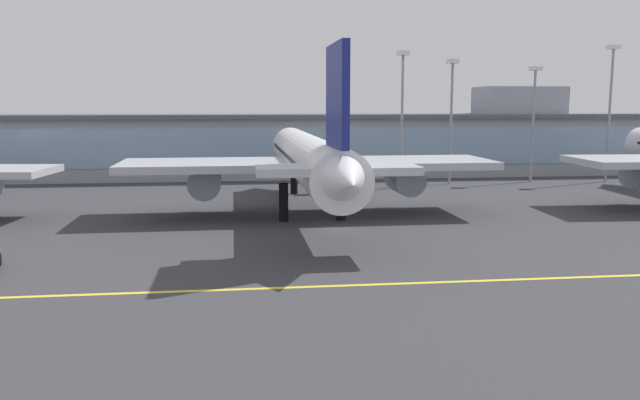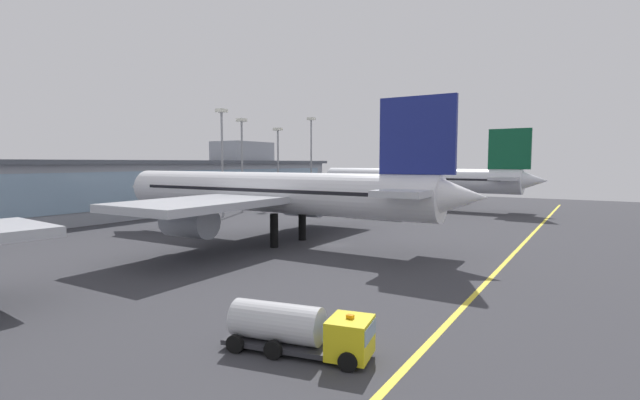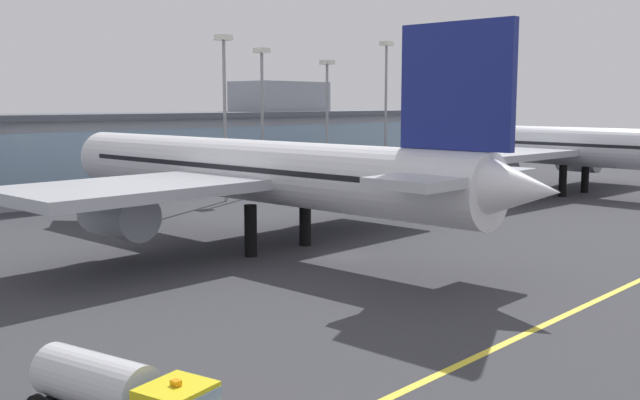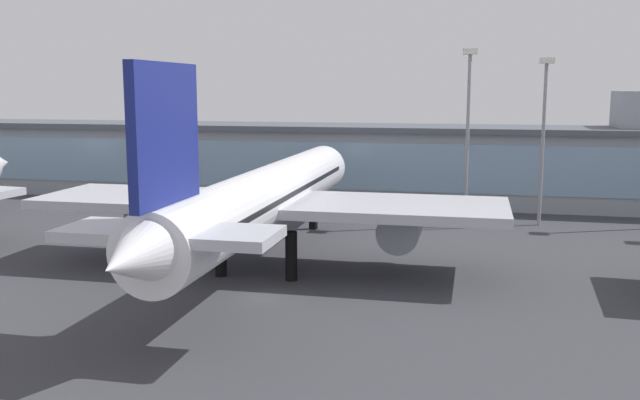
% 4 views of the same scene
% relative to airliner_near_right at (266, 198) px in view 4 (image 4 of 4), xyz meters
% --- Properties ---
extents(ground_plane, '(208.09, 208.09, 0.00)m').
position_rel_airliner_near_right_xyz_m(ground_plane, '(2.24, -9.56, -6.93)').
color(ground_plane, '#38383D').
extents(terminal_building, '(151.64, 14.00, 16.98)m').
position_rel_airliner_near_right_xyz_m(terminal_building, '(4.14, 43.41, -0.63)').
color(terminal_building, '#9399A3').
rests_on(terminal_building, ground).
extents(airliner_near_right, '(45.47, 60.26, 18.98)m').
position_rel_airliner_near_right_xyz_m(airliner_near_right, '(0.00, 0.00, 0.00)').
color(airliner_near_right, black).
rests_on(airliner_near_right, ground).
extents(apron_light_mast_west, '(1.80, 1.80, 21.11)m').
position_rel_airliner_near_right_xyz_m(apron_light_mast_west, '(27.54, 28.83, 7.12)').
color(apron_light_mast_west, gray).
rests_on(apron_light_mast_west, ground).
extents(apron_light_mast_east, '(1.80, 1.80, 22.18)m').
position_rel_airliner_near_right_xyz_m(apron_light_mast_east, '(18.26, 26.05, 7.72)').
color(apron_light_mast_east, gray).
rests_on(apron_light_mast_east, ground).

